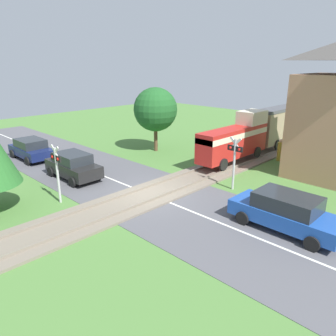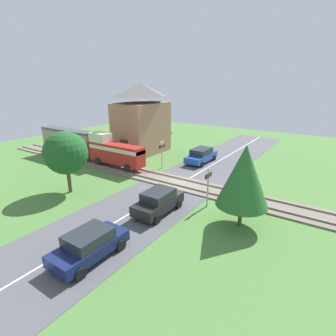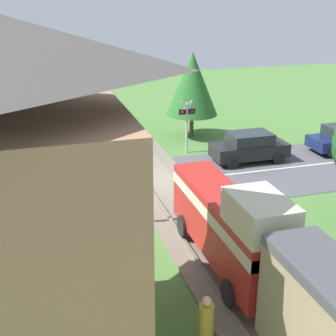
{
  "view_description": "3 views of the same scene",
  "coord_description": "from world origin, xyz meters",
  "px_view_note": "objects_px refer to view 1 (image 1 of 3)",
  "views": [
    {
      "loc": [
        11.71,
        -10.62,
        6.66
      ],
      "look_at": [
        0.0,
        1.29,
        1.2
      ],
      "focal_mm": 35.0,
      "sensor_mm": 36.0,
      "label": 1
    },
    {
      "loc": [
        -17.86,
        -10.77,
        8.33
      ],
      "look_at": [
        0.0,
        1.29,
        1.2
      ],
      "focal_mm": 28.0,
      "sensor_mm": 36.0,
      "label": 2
    },
    {
      "loc": [
        5.34,
        19.25,
        8.37
      ],
      "look_at": [
        0.0,
        1.29,
        1.2
      ],
      "focal_mm": 50.0,
      "sensor_mm": 36.0,
      "label": 3
    }
  ],
  "objects_px": {
    "train": "(266,128)",
    "pedestrian_by_station": "(280,151)",
    "crossing_signal_west_approach": "(57,166)",
    "crossing_signal_east_approach": "(235,156)",
    "car_near_crossing": "(73,165)",
    "car_far_side": "(286,212)",
    "car_behind_queue": "(31,149)"
  },
  "relations": [
    {
      "from": "train",
      "to": "pedestrian_by_station",
      "type": "xyz_separation_m",
      "value": [
        1.8,
        -1.17,
        -1.17
      ]
    },
    {
      "from": "crossing_signal_west_approach",
      "to": "crossing_signal_east_approach",
      "type": "relative_size",
      "value": 1.0
    },
    {
      "from": "pedestrian_by_station",
      "to": "car_near_crossing",
      "type": "bearing_deg",
      "value": -120.07
    },
    {
      "from": "car_far_side",
      "to": "car_behind_queue",
      "type": "relative_size",
      "value": 1.16
    },
    {
      "from": "train",
      "to": "car_behind_queue",
      "type": "distance_m",
      "value": 17.19
    },
    {
      "from": "train",
      "to": "crossing_signal_west_approach",
      "type": "xyz_separation_m",
      "value": [
        -2.55,
        -15.52,
        0.01
      ]
    },
    {
      "from": "crossing_signal_west_approach",
      "to": "crossing_signal_east_approach",
      "type": "xyz_separation_m",
      "value": [
        5.09,
        7.46,
        0.0
      ]
    },
    {
      "from": "car_near_crossing",
      "to": "crossing_signal_east_approach",
      "type": "distance_m",
      "value": 9.36
    },
    {
      "from": "car_near_crossing",
      "to": "crossing_signal_east_approach",
      "type": "height_order",
      "value": "crossing_signal_east_approach"
    },
    {
      "from": "crossing_signal_east_approach",
      "to": "crossing_signal_west_approach",
      "type": "bearing_deg",
      "value": -124.3
    },
    {
      "from": "crossing_signal_east_approach",
      "to": "train",
      "type": "bearing_deg",
      "value": 107.53
    },
    {
      "from": "car_near_crossing",
      "to": "car_behind_queue",
      "type": "height_order",
      "value": "car_near_crossing"
    },
    {
      "from": "car_far_side",
      "to": "pedestrian_by_station",
      "type": "distance_m",
      "value": 10.37
    },
    {
      "from": "car_near_crossing",
      "to": "pedestrian_by_station",
      "type": "height_order",
      "value": "car_near_crossing"
    },
    {
      "from": "train",
      "to": "crossing_signal_east_approach",
      "type": "xyz_separation_m",
      "value": [
        2.55,
        -8.06,
        0.01
      ]
    },
    {
      "from": "crossing_signal_west_approach",
      "to": "crossing_signal_east_approach",
      "type": "height_order",
      "value": "same"
    },
    {
      "from": "crossing_signal_east_approach",
      "to": "pedestrian_by_station",
      "type": "bearing_deg",
      "value": 96.14
    },
    {
      "from": "car_behind_queue",
      "to": "crossing_signal_west_approach",
      "type": "xyz_separation_m",
      "value": [
        8.37,
        -2.29,
        1.11
      ]
    },
    {
      "from": "crossing_signal_west_approach",
      "to": "pedestrian_by_station",
      "type": "height_order",
      "value": "crossing_signal_west_approach"
    },
    {
      "from": "car_behind_queue",
      "to": "car_far_side",
      "type": "bearing_deg",
      "value": 9.32
    },
    {
      "from": "car_near_crossing",
      "to": "crossing_signal_east_approach",
      "type": "bearing_deg",
      "value": 33.81
    },
    {
      "from": "train",
      "to": "car_near_crossing",
      "type": "xyz_separation_m",
      "value": [
        -5.18,
        -13.23,
        -1.06
      ]
    },
    {
      "from": "train",
      "to": "crossing_signal_west_approach",
      "type": "relative_size",
      "value": 5.03
    },
    {
      "from": "car_far_side",
      "to": "car_behind_queue",
      "type": "bearing_deg",
      "value": -170.68
    },
    {
      "from": "car_behind_queue",
      "to": "crossing_signal_east_approach",
      "type": "xyz_separation_m",
      "value": [
        13.46,
        5.17,
        1.11
      ]
    },
    {
      "from": "crossing_signal_west_approach",
      "to": "crossing_signal_east_approach",
      "type": "bearing_deg",
      "value": 55.7
    },
    {
      "from": "train",
      "to": "car_far_side",
      "type": "xyz_separation_m",
      "value": [
        6.63,
        -10.35,
        -1.06
      ]
    },
    {
      "from": "car_far_side",
      "to": "crossing_signal_west_approach",
      "type": "relative_size",
      "value": 1.56
    },
    {
      "from": "pedestrian_by_station",
      "to": "train",
      "type": "bearing_deg",
      "value": 147.05
    },
    {
      "from": "car_near_crossing",
      "to": "crossing_signal_west_approach",
      "type": "xyz_separation_m",
      "value": [
        2.63,
        -2.29,
        1.07
      ]
    },
    {
      "from": "car_near_crossing",
      "to": "car_far_side",
      "type": "height_order",
      "value": "car_far_side"
    },
    {
      "from": "crossing_signal_east_approach",
      "to": "pedestrian_by_station",
      "type": "relative_size",
      "value": 1.89
    }
  ]
}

